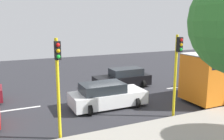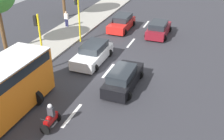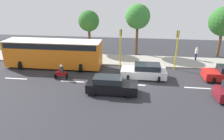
{
  "view_description": "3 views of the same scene",
  "coord_description": "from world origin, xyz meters",
  "px_view_note": "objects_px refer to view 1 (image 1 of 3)",
  "views": [
    {
      "loc": [
        15.01,
        -6.77,
        5.19
      ],
      "look_at": [
        -1.05,
        0.57,
        1.65
      ],
      "focal_mm": 39.42,
      "sensor_mm": 36.0,
      "label": 1
    },
    {
      "loc": [
        -6.78,
        17.17,
        10.06
      ],
      "look_at": [
        -0.97,
        1.78,
        1.15
      ],
      "focal_mm": 43.04,
      "sensor_mm": 36.0,
      "label": 2
    },
    {
      "loc": [
        -17.96,
        -0.13,
        8.68
      ],
      "look_at": [
        -0.74,
        1.94,
        1.73
      ],
      "focal_mm": 32.93,
      "sensor_mm": 36.0,
      "label": 3
    }
  ],
  "objects_px": {
    "traffic_light_midblock": "(177,65)",
    "traffic_light_corner": "(58,75)",
    "car_white": "(107,96)",
    "motorcycle": "(198,79)",
    "car_black": "(123,79)"
  },
  "relations": [
    {
      "from": "car_black",
      "to": "traffic_light_midblock",
      "type": "distance_m",
      "value": 7.05
    },
    {
      "from": "car_white",
      "to": "traffic_light_midblock",
      "type": "distance_m",
      "value": 4.65
    },
    {
      "from": "motorcycle",
      "to": "traffic_light_midblock",
      "type": "xyz_separation_m",
      "value": [
        4.27,
        -5.69,
        2.29
      ]
    },
    {
      "from": "car_black",
      "to": "traffic_light_midblock",
      "type": "relative_size",
      "value": 0.99
    },
    {
      "from": "traffic_light_corner",
      "to": "traffic_light_midblock",
      "type": "height_order",
      "value": "same"
    },
    {
      "from": "car_black",
      "to": "traffic_light_corner",
      "type": "xyz_separation_m",
      "value": [
        6.68,
        -6.52,
        2.22
      ]
    },
    {
      "from": "car_black",
      "to": "traffic_light_corner",
      "type": "bearing_deg",
      "value": -44.28
    },
    {
      "from": "car_black",
      "to": "motorcycle",
      "type": "relative_size",
      "value": 2.92
    },
    {
      "from": "car_white",
      "to": "motorcycle",
      "type": "distance_m",
      "value": 8.5
    },
    {
      "from": "car_black",
      "to": "traffic_light_midblock",
      "type": "bearing_deg",
      "value": -2.05
    },
    {
      "from": "traffic_light_midblock",
      "to": "traffic_light_corner",
      "type": "bearing_deg",
      "value": -90.0
    },
    {
      "from": "car_black",
      "to": "motorcycle",
      "type": "distance_m",
      "value": 5.96
    },
    {
      "from": "motorcycle",
      "to": "traffic_light_corner",
      "type": "height_order",
      "value": "traffic_light_corner"
    },
    {
      "from": "motorcycle",
      "to": "traffic_light_midblock",
      "type": "distance_m",
      "value": 7.47
    },
    {
      "from": "car_white",
      "to": "traffic_light_corner",
      "type": "xyz_separation_m",
      "value": [
        3.05,
        -3.55,
        2.22
      ]
    }
  ]
}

